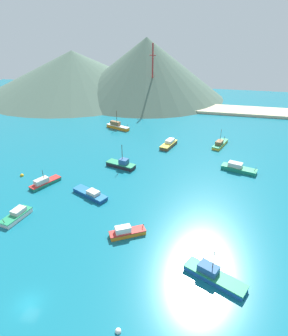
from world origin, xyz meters
The scene contains 17 objects.
ground centered at (0.00, 30.00, -0.25)m, with size 260.00×280.00×0.50m.
fishing_boat_0 centered at (-11.33, 81.62, 1.09)m, with size 10.52×5.69×7.43m.
fishing_boat_1 centered at (12.01, 67.85, 0.88)m, with size 5.31×9.37×2.32m.
fishing_boat_2 centered at (0.47, 48.59, 0.95)m, with size 9.46×5.34×7.33m.
fishing_boat_3 centered at (10.46, 19.03, 0.85)m, with size 7.58×5.71×2.32m.
fishing_boat_4 centered at (34.54, 53.93, 0.88)m, with size 10.49×5.90×2.42m.
fishing_boat_5 centered at (-2.41, 31.40, 0.67)m, with size 10.33×6.84×1.88m.
fishing_boat_6 centered at (-16.66, 33.81, 0.81)m, with size 5.94×8.91×4.44m.
fishing_boat_8 centered at (29.48, 72.22, 0.79)m, with size 5.79×10.56×6.21m.
fishing_boat_9 centered at (-15.01, 19.18, 0.76)m, with size 4.16×7.78×2.13m.
fishing_boat_10 centered at (28.03, 11.52, 0.81)m, with size 11.05×7.34×6.34m.
buoy_0 centered at (-25.54, 36.89, 0.18)m, with size 1.05×1.05×1.05m.
buoy_1 centered at (15.04, -1.18, 0.16)m, with size 0.89×0.89×0.89m.
beach_strip centered at (0.00, 118.23, 0.60)m, with size 247.00×15.09×1.20m, color beige.
hill_west centered at (-56.60, 139.84, 12.08)m, with size 106.81×106.81×24.17m.
hill_central centered at (-11.93, 140.10, 15.89)m, with size 87.67×87.67×31.78m.
radio_tower centered at (-4.08, 117.79, 15.42)m, with size 3.02×2.42×30.23m.
Camera 1 is at (24.37, -25.55, 39.41)m, focal length 30.83 mm.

